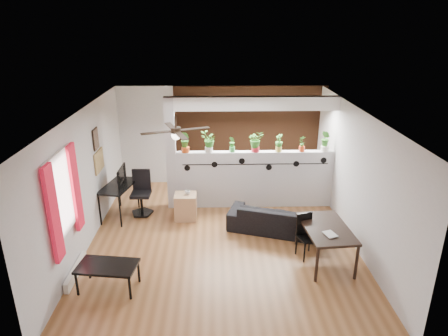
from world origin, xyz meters
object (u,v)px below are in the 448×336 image
(potted_plant_0, at_px, (185,141))
(potted_plant_2, at_px, (232,144))
(cube_shelf, at_px, (186,207))
(cup, at_px, (188,193))
(potted_plant_6, at_px, (326,140))
(potted_plant_5, at_px, (302,143))
(potted_plant_1, at_px, (209,141))
(potted_plant_4, at_px, (279,142))
(computer_desk, at_px, (118,188))
(sofa, at_px, (276,219))
(ceiling_fan, at_px, (176,132))
(office_chair, at_px, (142,195))
(potted_plant_3, at_px, (256,141))
(folding_chair, at_px, (306,231))
(coffee_table, at_px, (107,268))
(dining_table, at_px, (326,231))

(potted_plant_0, relative_size, potted_plant_2, 1.34)
(cube_shelf, distance_m, cup, 0.34)
(potted_plant_6, bearing_deg, potted_plant_2, -180.00)
(potted_plant_5, bearing_deg, potted_plant_1, 180.00)
(potted_plant_4, height_order, computer_desk, potted_plant_4)
(potted_plant_0, relative_size, sofa, 0.26)
(potted_plant_5, distance_m, cube_shelf, 2.98)
(potted_plant_4, xyz_separation_m, cube_shelf, (-2.10, -0.62, -1.27))
(ceiling_fan, height_order, potted_plant_1, ceiling_fan)
(potted_plant_1, height_order, cup, potted_plant_1)
(potted_plant_0, bearing_deg, potted_plant_5, 0.00)
(ceiling_fan, distance_m, potted_plant_2, 2.23)
(ceiling_fan, height_order, potted_plant_0, ceiling_fan)
(ceiling_fan, height_order, cup, ceiling_fan)
(ceiling_fan, bearing_deg, potted_plant_4, 40.24)
(potted_plant_0, height_order, potted_plant_6, potted_plant_6)
(potted_plant_0, height_order, potted_plant_1, potted_plant_0)
(potted_plant_1, distance_m, sofa, 2.26)
(ceiling_fan, bearing_deg, sofa, 17.40)
(ceiling_fan, relative_size, cup, 10.22)
(potted_plant_6, bearing_deg, potted_plant_5, -180.00)
(office_chair, bearing_deg, cup, -14.87)
(cup, bearing_deg, potted_plant_2, 31.94)
(cup, bearing_deg, potted_plant_3, 22.17)
(folding_chair, bearing_deg, ceiling_fan, 172.01)
(sofa, relative_size, coffee_table, 1.82)
(coffee_table, bearing_deg, potted_plant_3, 48.69)
(potted_plant_0, height_order, potted_plant_4, potted_plant_0)
(cube_shelf, bearing_deg, potted_plant_5, 13.54)
(cup, height_order, coffee_table, cup)
(ceiling_fan, relative_size, potted_plant_5, 3.24)
(potted_plant_1, distance_m, potted_plant_5, 2.11)
(potted_plant_1, height_order, potted_plant_2, potted_plant_1)
(potted_plant_3, xyz_separation_m, coffee_table, (-2.68, -3.05, -1.21))
(office_chair, bearing_deg, ceiling_fan, -56.14)
(computer_desk, height_order, coffee_table, computer_desk)
(potted_plant_6, height_order, folding_chair, potted_plant_6)
(potted_plant_5, relative_size, folding_chair, 0.44)
(potted_plant_3, bearing_deg, cup, -157.83)
(ceiling_fan, distance_m, cube_shelf, 2.34)
(potted_plant_1, xyz_separation_m, cup, (-0.47, -0.62, -0.97))
(sofa, bearing_deg, potted_plant_5, -102.94)
(folding_chair, relative_size, coffee_table, 0.83)
(coffee_table, bearing_deg, dining_table, 10.79)
(office_chair, distance_m, coffee_table, 2.71)
(sofa, xyz_separation_m, cube_shelf, (-1.91, 0.57, 0.02))
(potted_plant_2, height_order, dining_table, potted_plant_2)
(potted_plant_3, distance_m, computer_desk, 3.22)
(coffee_table, bearing_deg, potted_plant_5, 39.24)
(dining_table, bearing_deg, potted_plant_3, 114.41)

